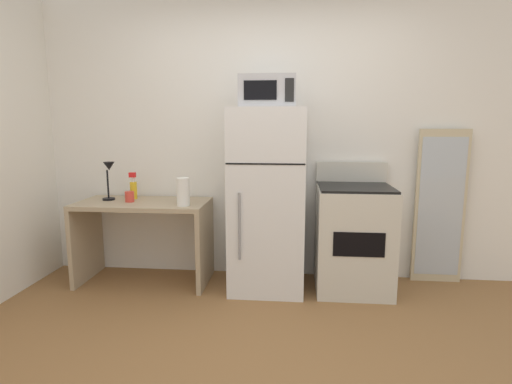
{
  "coord_description": "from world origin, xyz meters",
  "views": [
    {
      "loc": [
        0.21,
        -2.14,
        1.44
      ],
      "look_at": [
        -0.1,
        1.1,
        0.89
      ],
      "focal_mm": 28.46,
      "sensor_mm": 36.0,
      "label": 1
    }
  ],
  "objects_px": {
    "desk": "(144,226)",
    "spray_bottle": "(133,188)",
    "desk_lamp": "(109,174)",
    "microwave": "(268,92)",
    "coffee_mug": "(130,197)",
    "oven_range": "(353,238)",
    "leaning_mirror": "(440,207)",
    "paper_towel_roll": "(183,192)",
    "refrigerator": "(268,200)"
  },
  "relations": [
    {
      "from": "desk",
      "to": "spray_bottle",
      "type": "bearing_deg",
      "value": 137.44
    },
    {
      "from": "desk_lamp",
      "to": "microwave",
      "type": "bearing_deg",
      "value": -3.04
    },
    {
      "from": "coffee_mug",
      "to": "spray_bottle",
      "type": "xyz_separation_m",
      "value": [
        -0.02,
        0.15,
        0.05
      ]
    },
    {
      "from": "desk_lamp",
      "to": "desk",
      "type": "bearing_deg",
      "value": -5.91
    },
    {
      "from": "oven_range",
      "to": "coffee_mug",
      "type": "bearing_deg",
      "value": -179.45
    },
    {
      "from": "coffee_mug",
      "to": "leaning_mirror",
      "type": "bearing_deg",
      "value": 5.63
    },
    {
      "from": "desk",
      "to": "microwave",
      "type": "xyz_separation_m",
      "value": [
        1.13,
        -0.04,
        1.18
      ]
    },
    {
      "from": "spray_bottle",
      "to": "oven_range",
      "type": "relative_size",
      "value": 0.23
    },
    {
      "from": "coffee_mug",
      "to": "microwave",
      "type": "height_order",
      "value": "microwave"
    },
    {
      "from": "spray_bottle",
      "to": "microwave",
      "type": "relative_size",
      "value": 0.54
    },
    {
      "from": "paper_towel_roll",
      "to": "desk_lamp",
      "type": "bearing_deg",
      "value": 166.39
    },
    {
      "from": "desk",
      "to": "refrigerator",
      "type": "bearing_deg",
      "value": -1.16
    },
    {
      "from": "desk",
      "to": "microwave",
      "type": "relative_size",
      "value": 2.54
    },
    {
      "from": "coffee_mug",
      "to": "refrigerator",
      "type": "bearing_deg",
      "value": 0.11
    },
    {
      "from": "desk",
      "to": "spray_bottle",
      "type": "relative_size",
      "value": 4.69
    },
    {
      "from": "paper_towel_roll",
      "to": "microwave",
      "type": "xyz_separation_m",
      "value": [
        0.71,
        0.1,
        0.83
      ]
    },
    {
      "from": "refrigerator",
      "to": "microwave",
      "type": "height_order",
      "value": "microwave"
    },
    {
      "from": "microwave",
      "to": "coffee_mug",
      "type": "bearing_deg",
      "value": 179.13
    },
    {
      "from": "coffee_mug",
      "to": "oven_range",
      "type": "xyz_separation_m",
      "value": [
        1.99,
        0.02,
        -0.33
      ]
    },
    {
      "from": "spray_bottle",
      "to": "refrigerator",
      "type": "height_order",
      "value": "refrigerator"
    },
    {
      "from": "refrigerator",
      "to": "oven_range",
      "type": "height_order",
      "value": "refrigerator"
    },
    {
      "from": "refrigerator",
      "to": "paper_towel_roll",
      "type": "bearing_deg",
      "value": -170.3
    },
    {
      "from": "desk",
      "to": "paper_towel_roll",
      "type": "bearing_deg",
      "value": -19.23
    },
    {
      "from": "desk_lamp",
      "to": "refrigerator",
      "type": "bearing_deg",
      "value": -2.21
    },
    {
      "from": "desk_lamp",
      "to": "coffee_mug",
      "type": "relative_size",
      "value": 3.72
    },
    {
      "from": "desk",
      "to": "microwave",
      "type": "height_order",
      "value": "microwave"
    },
    {
      "from": "desk_lamp",
      "to": "leaning_mirror",
      "type": "bearing_deg",
      "value": 4.13
    },
    {
      "from": "desk",
      "to": "leaning_mirror",
      "type": "bearing_deg",
      "value": 5.32
    },
    {
      "from": "desk_lamp",
      "to": "refrigerator",
      "type": "height_order",
      "value": "refrigerator"
    },
    {
      "from": "spray_bottle",
      "to": "refrigerator",
      "type": "distance_m",
      "value": 1.27
    },
    {
      "from": "spray_bottle",
      "to": "microwave",
      "type": "bearing_deg",
      "value": -7.47
    },
    {
      "from": "paper_towel_roll",
      "to": "refrigerator",
      "type": "distance_m",
      "value": 0.73
    },
    {
      "from": "coffee_mug",
      "to": "desk_lamp",
      "type": "bearing_deg",
      "value": 164.42
    },
    {
      "from": "paper_towel_roll",
      "to": "leaning_mirror",
      "type": "xyz_separation_m",
      "value": [
        2.26,
        0.39,
        -0.17
      ]
    },
    {
      "from": "desk",
      "to": "refrigerator",
      "type": "relative_size",
      "value": 0.74
    },
    {
      "from": "desk_lamp",
      "to": "microwave",
      "type": "distance_m",
      "value": 1.62
    },
    {
      "from": "refrigerator",
      "to": "oven_range",
      "type": "relative_size",
      "value": 1.43
    },
    {
      "from": "paper_towel_roll",
      "to": "refrigerator",
      "type": "xyz_separation_m",
      "value": [
        0.71,
        0.12,
        -0.08
      ]
    },
    {
      "from": "coffee_mug",
      "to": "desk",
      "type": "bearing_deg",
      "value": 12.8
    },
    {
      "from": "spray_bottle",
      "to": "refrigerator",
      "type": "bearing_deg",
      "value": -6.52
    },
    {
      "from": "refrigerator",
      "to": "coffee_mug",
      "type": "bearing_deg",
      "value": -179.89
    },
    {
      "from": "spray_bottle",
      "to": "oven_range",
      "type": "distance_m",
      "value": 2.05
    },
    {
      "from": "spray_bottle",
      "to": "oven_range",
      "type": "xyz_separation_m",
      "value": [
        2.01,
        -0.13,
        -0.38
      ]
    },
    {
      "from": "desk_lamp",
      "to": "paper_towel_roll",
      "type": "relative_size",
      "value": 1.47
    },
    {
      "from": "desk",
      "to": "coffee_mug",
      "type": "bearing_deg",
      "value": -167.2
    },
    {
      "from": "leaning_mirror",
      "to": "oven_range",
      "type": "bearing_deg",
      "value": -162.2
    },
    {
      "from": "desk_lamp",
      "to": "paper_towel_roll",
      "type": "height_order",
      "value": "desk_lamp"
    },
    {
      "from": "leaning_mirror",
      "to": "microwave",
      "type": "bearing_deg",
      "value": -169.24
    },
    {
      "from": "refrigerator",
      "to": "oven_range",
      "type": "distance_m",
      "value": 0.81
    },
    {
      "from": "desk_lamp",
      "to": "oven_range",
      "type": "relative_size",
      "value": 0.32
    }
  ]
}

